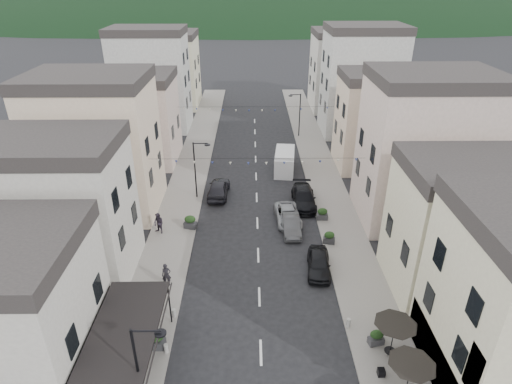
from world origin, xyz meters
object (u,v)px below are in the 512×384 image
at_px(parked_car_b, 291,225).
at_px(delivery_van, 285,161).
at_px(parked_car_c, 288,215).
at_px(parked_car_e, 219,188).
at_px(pedestrian_b, 159,223).
at_px(pedestrian_a, 166,275).
at_px(parked_car_d, 304,198).
at_px(parked_car_a, 319,263).

relative_size(parked_car_b, delivery_van, 0.76).
distance_m(parked_car_b, parked_car_c, 1.69).
relative_size(parked_car_e, pedestrian_b, 2.57).
relative_size(parked_car_c, parked_car_e, 0.96).
height_order(parked_car_b, parked_car_e, parked_car_e).
bearing_deg(pedestrian_a, parked_car_b, 23.23).
distance_m(parked_car_b, parked_car_d, 5.11).
height_order(delivery_van, pedestrian_b, delivery_van).
bearing_deg(parked_car_d, pedestrian_a, -131.93).
bearing_deg(parked_car_a, parked_car_b, 111.97).
distance_m(parked_car_a, delivery_van, 18.72).
relative_size(delivery_van, pedestrian_a, 3.08).
xyz_separation_m(parked_car_a, parked_car_c, (-1.80, 7.36, -0.07)).
distance_m(parked_car_a, parked_car_e, 15.15).
height_order(parked_car_a, parked_car_d, parked_car_d).
relative_size(parked_car_e, delivery_van, 0.89).
distance_m(parked_car_c, parked_car_d, 3.64).
xyz_separation_m(parked_car_e, delivery_van, (7.19, 6.12, 0.42)).
xyz_separation_m(parked_car_a, parked_car_d, (0.00, 10.52, 0.07)).
height_order(parked_car_d, pedestrian_b, pedestrian_b).
xyz_separation_m(parked_car_a, delivery_van, (-1.31, 18.66, 0.54)).
bearing_deg(parked_car_a, parked_car_d, 95.96).
height_order(parked_car_d, delivery_van, delivery_van).
relative_size(parked_car_a, pedestrian_a, 2.34).
relative_size(parked_car_b, parked_car_d, 0.77).
bearing_deg(parked_car_e, parked_car_c, 146.00).
bearing_deg(parked_car_b, delivery_van, 88.09).
height_order(parked_car_a, pedestrian_b, pedestrian_b).
xyz_separation_m(parked_car_c, pedestrian_a, (-9.52, -9.01, 0.37)).
distance_m(parked_car_b, delivery_van, 13.01).
distance_m(parked_car_b, parked_car_e, 9.72).
relative_size(parked_car_a, delivery_van, 0.76).
relative_size(parked_car_c, parked_car_d, 0.87).
relative_size(parked_car_c, pedestrian_b, 2.46).
relative_size(parked_car_a, parked_car_e, 0.86).
bearing_deg(parked_car_c, pedestrian_a, -140.88).
relative_size(parked_car_c, delivery_van, 0.85).
bearing_deg(pedestrian_a, pedestrian_b, 91.18).
xyz_separation_m(parked_car_a, parked_car_e, (-8.50, 12.54, 0.12)).
distance_m(delivery_van, pedestrian_a, 22.65).
xyz_separation_m(parked_car_b, pedestrian_b, (-11.59, -0.29, 0.39)).
relative_size(parked_car_b, pedestrian_a, 2.32).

